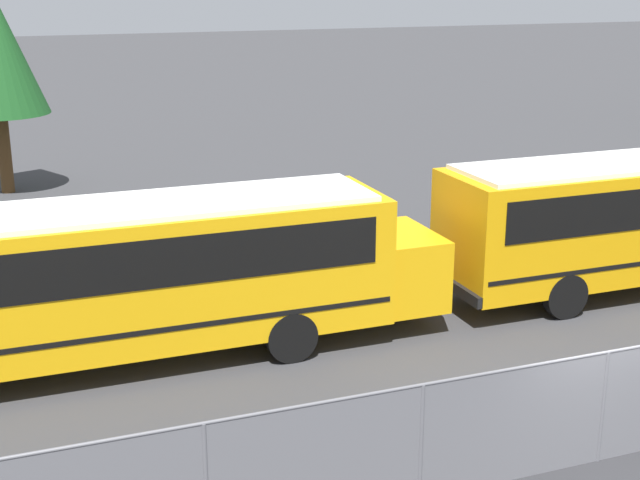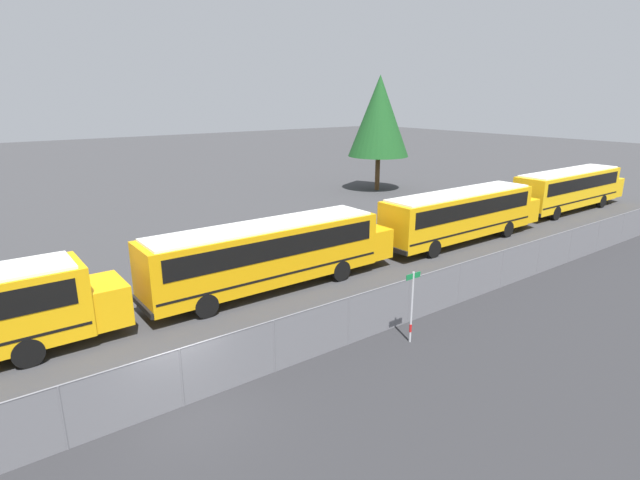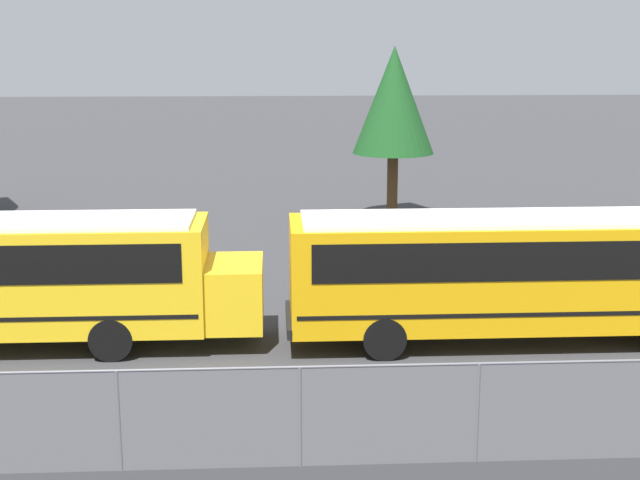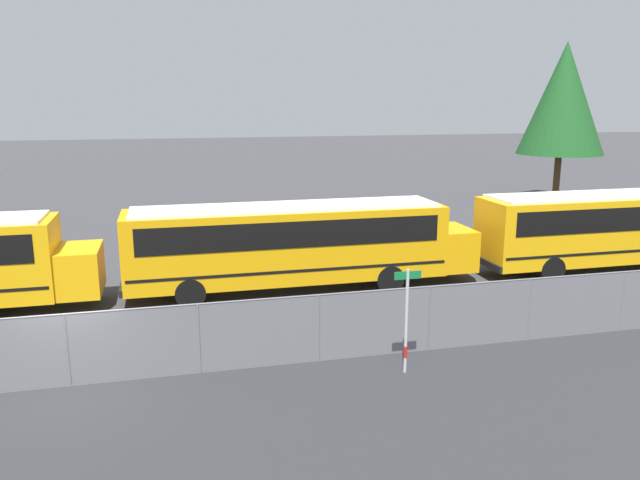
% 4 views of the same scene
% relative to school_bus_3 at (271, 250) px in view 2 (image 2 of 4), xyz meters
% --- Properties ---
extents(ground_plane, '(200.00, 200.00, 0.00)m').
position_rel_school_bus_3_xyz_m(ground_plane, '(-6.83, -6.28, -1.87)').
color(ground_plane, '#38383A').
extents(fence, '(92.53, 0.07, 1.85)m').
position_rel_school_bus_3_xyz_m(fence, '(-6.83, -6.28, -0.92)').
color(fence, '#9EA0A5').
rests_on(fence, ground_plane).
extents(school_bus_3, '(12.71, 2.46, 3.13)m').
position_rel_school_bus_3_xyz_m(school_bus_3, '(0.00, 0.00, 0.00)').
color(school_bus_3, orange).
rests_on(school_bus_3, ground_plane).
extents(school_bus_4, '(12.71, 2.46, 3.13)m').
position_rel_school_bus_3_xyz_m(school_bus_4, '(13.32, -0.29, 0.00)').
color(school_bus_4, '#EDA80F').
rests_on(school_bus_4, ground_plane).
extents(school_bus_5, '(12.71, 2.46, 3.13)m').
position_rel_school_bus_3_xyz_m(school_bus_5, '(27.05, 0.24, 0.00)').
color(school_bus_5, yellow).
rests_on(school_bus_5, ground_plane).
extents(street_sign, '(0.70, 0.09, 2.71)m').
position_rel_school_bus_3_xyz_m(street_sign, '(1.29, -7.47, -0.43)').
color(street_sign, '#B7B7BC').
rests_on(street_sign, ground_plane).
extents(tree_2, '(5.58, 5.58, 10.44)m').
position_rel_school_bus_3_xyz_m(tree_2, '(21.25, 15.67, 4.93)').
color(tree_2, '#51381E').
rests_on(tree_2, ground_plane).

